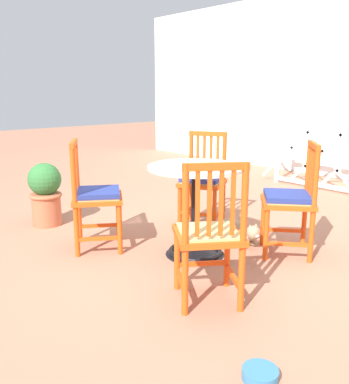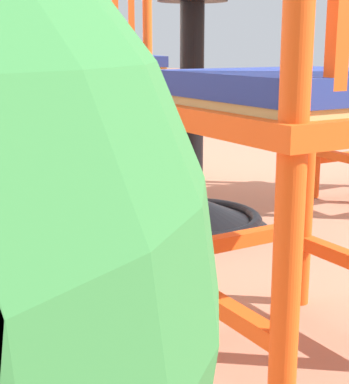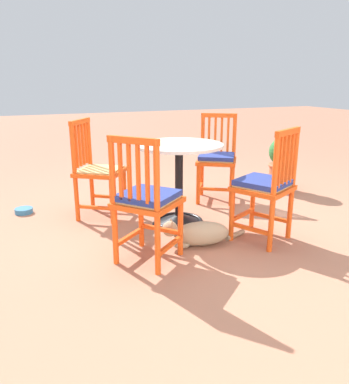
{
  "view_description": "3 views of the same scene",
  "coord_description": "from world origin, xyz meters",
  "px_view_note": "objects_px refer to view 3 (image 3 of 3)",
  "views": [
    {
      "loc": [
        2.31,
        -2.15,
        1.3
      ],
      "look_at": [
        -0.04,
        -0.03,
        0.53
      ],
      "focal_mm": 39.12,
      "sensor_mm": 36.0,
      "label": 1
    },
    {
      "loc": [
        -1.59,
        -0.64,
        0.55
      ],
      "look_at": [
        -0.03,
        0.13,
        0.13
      ],
      "focal_mm": 57.42,
      "sensor_mm": 36.0,
      "label": 2
    },
    {
      "loc": [
        1.35,
        3.1,
        1.26
      ],
      "look_at": [
        0.11,
        0.14,
        0.31
      ],
      "focal_mm": 35.85,
      "sensor_mm": 36.0,
      "label": 3
    }
  ],
  "objects_px": {
    "pet_water_bowl": "(24,211)",
    "orange_chair_facing_out": "(217,159)",
    "orange_chair_near_fence": "(146,201)",
    "orange_chair_at_corner": "(97,172)",
    "tabby_cat": "(197,234)",
    "cafe_table": "(179,194)",
    "orange_chair_tucked_in": "(265,187)",
    "terracotta_planter": "(282,163)"
  },
  "relations": [
    {
      "from": "pet_water_bowl",
      "to": "orange_chair_facing_out",
      "type": "bearing_deg",
      "value": 170.08
    },
    {
      "from": "orange_chair_near_fence",
      "to": "pet_water_bowl",
      "type": "height_order",
      "value": "orange_chair_near_fence"
    },
    {
      "from": "orange_chair_near_fence",
      "to": "pet_water_bowl",
      "type": "xyz_separation_m",
      "value": [
        0.79,
        -1.43,
        -0.42
      ]
    },
    {
      "from": "orange_chair_at_corner",
      "to": "orange_chair_near_fence",
      "type": "xyz_separation_m",
      "value": [
        -0.12,
        1.07,
        0.01
      ]
    },
    {
      "from": "orange_chair_at_corner",
      "to": "tabby_cat",
      "type": "relative_size",
      "value": 1.22
    },
    {
      "from": "cafe_table",
      "to": "orange_chair_facing_out",
      "type": "xyz_separation_m",
      "value": [
        -0.66,
        -0.52,
        0.16
      ]
    },
    {
      "from": "tabby_cat",
      "to": "pet_water_bowl",
      "type": "bearing_deg",
      "value": -47.28
    },
    {
      "from": "orange_chair_near_fence",
      "to": "orange_chair_tucked_in",
      "type": "xyz_separation_m",
      "value": [
        -0.98,
        0.01,
        0.0
      ]
    },
    {
      "from": "tabby_cat",
      "to": "cafe_table",
      "type": "bearing_deg",
      "value": -96.37
    },
    {
      "from": "orange_chair_at_corner",
      "to": "tabby_cat",
      "type": "xyz_separation_m",
      "value": [
        -0.56,
        0.97,
        -0.34
      ]
    },
    {
      "from": "orange_chair_tucked_in",
      "to": "terracotta_planter",
      "type": "height_order",
      "value": "orange_chair_tucked_in"
    },
    {
      "from": "tabby_cat",
      "to": "terracotta_planter",
      "type": "xyz_separation_m",
      "value": [
        -1.59,
        -1.02,
        0.23
      ]
    },
    {
      "from": "cafe_table",
      "to": "orange_chair_near_fence",
      "type": "height_order",
      "value": "orange_chair_near_fence"
    },
    {
      "from": "cafe_table",
      "to": "orange_chair_near_fence",
      "type": "xyz_separation_m",
      "value": [
        0.49,
        0.57,
        0.16
      ]
    },
    {
      "from": "cafe_table",
      "to": "pet_water_bowl",
      "type": "distance_m",
      "value": 1.56
    },
    {
      "from": "orange_chair_near_fence",
      "to": "tabby_cat",
      "type": "height_order",
      "value": "orange_chair_near_fence"
    },
    {
      "from": "cafe_table",
      "to": "orange_chair_near_fence",
      "type": "distance_m",
      "value": 0.77
    },
    {
      "from": "orange_chair_at_corner",
      "to": "orange_chair_facing_out",
      "type": "xyz_separation_m",
      "value": [
        -1.27,
        -0.02,
        0.01
      ]
    },
    {
      "from": "cafe_table",
      "to": "terracotta_planter",
      "type": "distance_m",
      "value": 1.63
    },
    {
      "from": "orange_chair_tucked_in",
      "to": "pet_water_bowl",
      "type": "distance_m",
      "value": 2.32
    },
    {
      "from": "tabby_cat",
      "to": "terracotta_planter",
      "type": "relative_size",
      "value": 1.2
    },
    {
      "from": "orange_chair_at_corner",
      "to": "orange_chair_tucked_in",
      "type": "relative_size",
      "value": 1.0
    },
    {
      "from": "orange_chair_near_fence",
      "to": "orange_chair_tucked_in",
      "type": "relative_size",
      "value": 1.0
    },
    {
      "from": "cafe_table",
      "to": "terracotta_planter",
      "type": "xyz_separation_m",
      "value": [
        -1.54,
        -0.54,
        0.04
      ]
    },
    {
      "from": "cafe_table",
      "to": "pet_water_bowl",
      "type": "height_order",
      "value": "cafe_table"
    },
    {
      "from": "orange_chair_near_fence",
      "to": "terracotta_planter",
      "type": "relative_size",
      "value": 1.47
    },
    {
      "from": "orange_chair_facing_out",
      "to": "tabby_cat",
      "type": "distance_m",
      "value": 1.27
    },
    {
      "from": "cafe_table",
      "to": "tabby_cat",
      "type": "xyz_separation_m",
      "value": [
        0.05,
        0.48,
        -0.19
      ]
    },
    {
      "from": "orange_chair_near_fence",
      "to": "pet_water_bowl",
      "type": "relative_size",
      "value": 5.36
    },
    {
      "from": "pet_water_bowl",
      "to": "terracotta_planter",
      "type": "bearing_deg",
      "value": 173.61
    },
    {
      "from": "pet_water_bowl",
      "to": "orange_chair_tucked_in",
      "type": "bearing_deg",
      "value": 140.81
    },
    {
      "from": "orange_chair_tucked_in",
      "to": "orange_chair_facing_out",
      "type": "xyz_separation_m",
      "value": [
        -0.17,
        -1.1,
        0.0
      ]
    },
    {
      "from": "orange_chair_at_corner",
      "to": "orange_chair_facing_out",
      "type": "relative_size",
      "value": 1.0
    },
    {
      "from": "terracotta_planter",
      "to": "orange_chair_at_corner",
      "type": "bearing_deg",
      "value": 1.14
    },
    {
      "from": "orange_chair_near_fence",
      "to": "orange_chair_facing_out",
      "type": "bearing_deg",
      "value": -136.66
    },
    {
      "from": "terracotta_planter",
      "to": "pet_water_bowl",
      "type": "bearing_deg",
      "value": -6.39
    },
    {
      "from": "orange_chair_near_fence",
      "to": "terracotta_planter",
      "type": "bearing_deg",
      "value": -151.27
    },
    {
      "from": "orange_chair_near_fence",
      "to": "terracotta_planter",
      "type": "xyz_separation_m",
      "value": [
        -2.03,
        -1.11,
        -0.12
      ]
    },
    {
      "from": "orange_chair_tucked_in",
      "to": "pet_water_bowl",
      "type": "xyz_separation_m",
      "value": [
        1.77,
        -1.44,
        -0.42
      ]
    },
    {
      "from": "orange_chair_near_fence",
      "to": "terracotta_planter",
      "type": "distance_m",
      "value": 2.32
    },
    {
      "from": "orange_chair_tucked_in",
      "to": "orange_chair_at_corner",
      "type": "bearing_deg",
      "value": -44.58
    },
    {
      "from": "cafe_table",
      "to": "terracotta_planter",
      "type": "bearing_deg",
      "value": -160.64
    }
  ]
}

